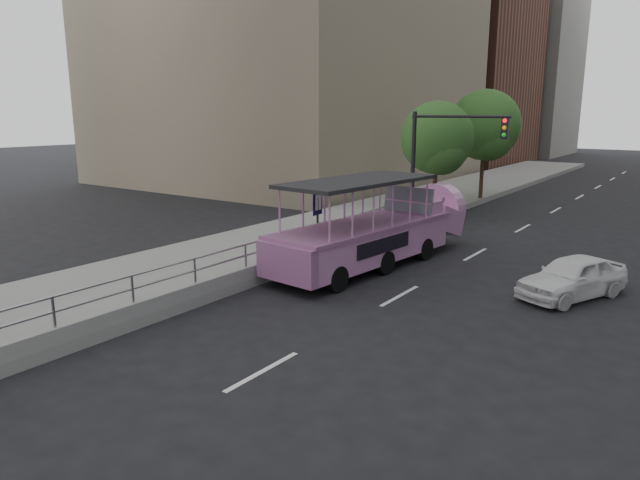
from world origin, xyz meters
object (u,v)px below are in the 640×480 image
duck_boat (379,231)px  street_tree_near (438,141)px  street_tree_far (486,128)px  car (572,277)px  parking_sign (318,218)px  traffic_signal (439,153)px

duck_boat → street_tree_near: bearing=102.2°
duck_boat → street_tree_far: (-1.76, 15.06, 3.18)m
duck_boat → car: bearing=-1.4°
parking_sign → street_tree_far: (-0.20, 16.54, 2.64)m
car → street_tree_near: bearing=156.4°
car → parking_sign: bearing=-146.2°
car → traffic_signal: bearing=163.6°
car → traffic_signal: traffic_signal is taller
street_tree_far → street_tree_near: bearing=-91.9°
parking_sign → street_tree_near: street_tree_near is taller
parking_sign → street_tree_near: size_ratio=0.46×
duck_boat → car: duck_boat is taller
traffic_signal → street_tree_near: street_tree_near is taller
traffic_signal → duck_boat: bearing=-86.3°
parking_sign → traffic_signal: (1.20, 7.12, 1.83)m
street_tree_far → parking_sign: bearing=-89.3°
duck_boat → parking_sign: 2.22m
car → street_tree_far: 17.64m
traffic_signal → parking_sign: bearing=-99.6°
street_tree_far → car: bearing=-61.8°
parking_sign → street_tree_near: 10.77m
traffic_signal → street_tree_near: bearing=115.0°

